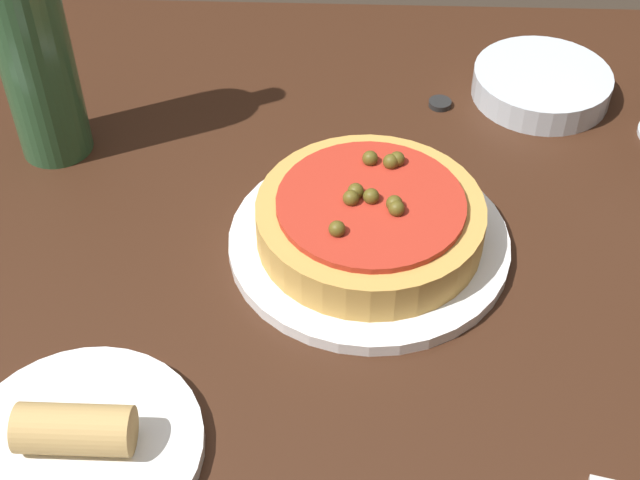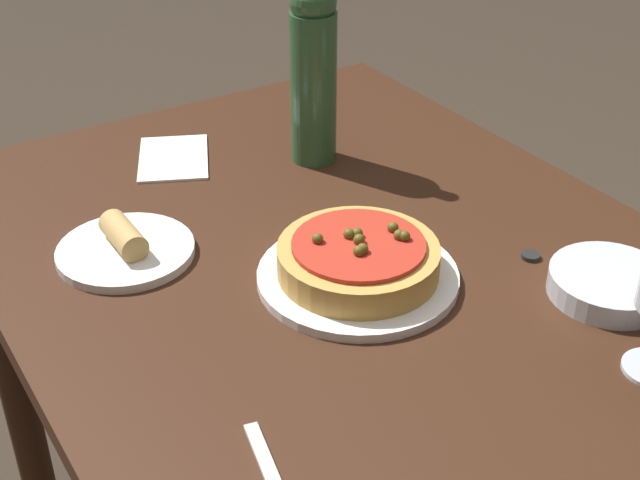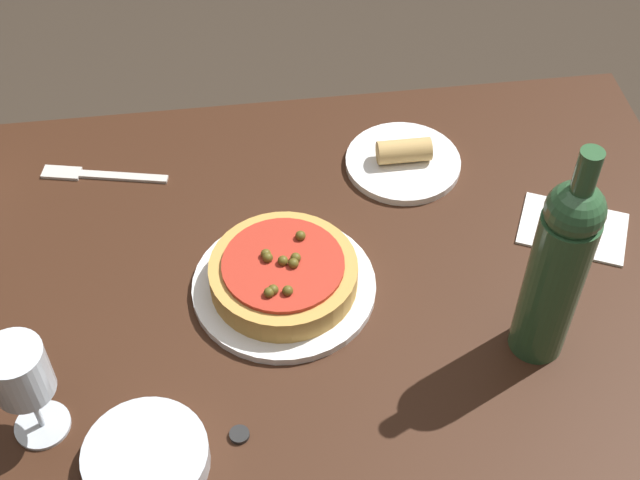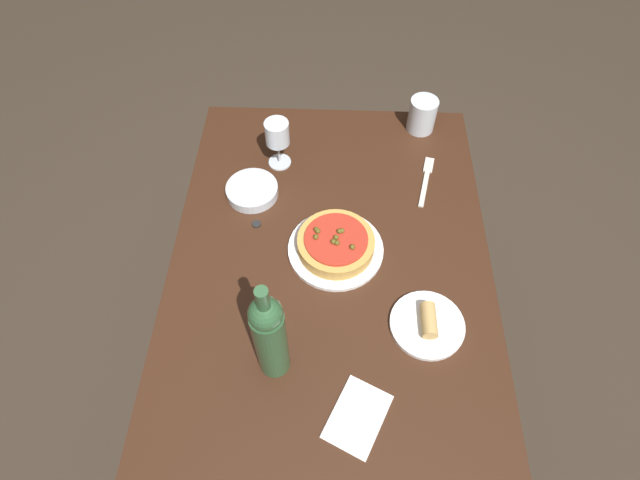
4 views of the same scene
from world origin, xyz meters
name	(u,v)px [view 3 (image 3 of 4)]	position (x,y,z in m)	size (l,w,h in m)	color
dining_table	(307,340)	(0.00, 0.00, 0.64)	(1.15, 0.82, 0.75)	#381E11
dinner_plate	(284,286)	(0.03, -0.01, 0.75)	(0.25, 0.25, 0.01)	white
pizza	(283,274)	(0.03, -0.01, 0.78)	(0.20, 0.20, 0.05)	gold
wine_glass	(20,375)	(0.34, 0.16, 0.86)	(0.07, 0.07, 0.15)	silver
wine_bottle	(557,268)	(-0.28, 0.12, 0.90)	(0.07, 0.07, 0.33)	#2D5633
side_bowl	(146,458)	(0.21, 0.23, 0.76)	(0.15, 0.15, 0.03)	silver
fork	(96,175)	(0.29, -0.27, 0.75)	(0.19, 0.06, 0.00)	beige
side_plate	(403,160)	(-0.18, -0.23, 0.76)	(0.18, 0.18, 0.05)	white
paper_napkin	(573,229)	(-0.39, -0.07, 0.75)	(0.18, 0.16, 0.00)	white
bottle_cap	(239,435)	(0.10, 0.20, 0.75)	(0.02, 0.02, 0.01)	black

